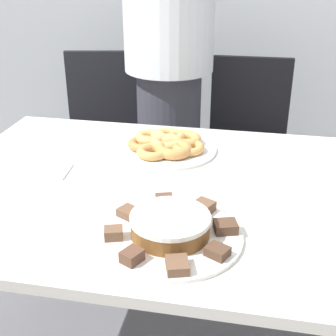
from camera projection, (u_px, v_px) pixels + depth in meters
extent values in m
cube|color=silver|center=(177.00, 191.00, 1.39)|extent=(1.46, 0.99, 0.03)
cylinder|color=silver|center=(43.00, 203.00, 2.05)|extent=(0.06, 0.06, 0.69)
cylinder|color=#383842|center=(169.00, 158.00, 2.27)|extent=(0.29, 0.29, 0.86)
cylinder|color=black|center=(107.00, 215.00, 2.60)|extent=(0.44, 0.44, 0.01)
cylinder|color=#262626|center=(105.00, 182.00, 2.51)|extent=(0.06, 0.06, 0.40)
cube|color=black|center=(103.00, 145.00, 2.41)|extent=(0.52, 0.52, 0.04)
cube|color=black|center=(105.00, 90.00, 2.50)|extent=(0.39, 0.11, 0.42)
cylinder|color=black|center=(240.00, 229.00, 2.47)|extent=(0.44, 0.44, 0.01)
cylinder|color=#262626|center=(243.00, 195.00, 2.38)|extent=(0.06, 0.06, 0.40)
cube|color=black|center=(246.00, 156.00, 2.29)|extent=(0.45, 0.45, 0.04)
cube|color=black|center=(250.00, 98.00, 2.37)|extent=(0.40, 0.04, 0.42)
cylinder|color=white|center=(170.00, 236.00, 1.14)|extent=(0.35, 0.35, 0.01)
cylinder|color=white|center=(166.00, 149.00, 1.63)|extent=(0.35, 0.35, 0.01)
cylinder|color=brown|center=(170.00, 227.00, 1.13)|extent=(0.19, 0.19, 0.04)
cylinder|color=white|center=(170.00, 218.00, 1.12)|extent=(0.20, 0.20, 0.01)
cube|color=brown|center=(177.00, 265.00, 1.01)|extent=(0.06, 0.07, 0.02)
cube|color=#513828|center=(217.00, 251.00, 1.06)|extent=(0.06, 0.06, 0.02)
cube|color=#513828|center=(226.00, 227.00, 1.15)|extent=(0.07, 0.06, 0.03)
cube|color=brown|center=(203.00, 207.00, 1.23)|extent=(0.07, 0.07, 0.03)
cube|color=brown|center=(164.00, 202.00, 1.26)|extent=(0.06, 0.06, 0.03)
cube|color=brown|center=(129.00, 212.00, 1.21)|extent=(0.07, 0.06, 0.02)
cube|color=brown|center=(114.00, 233.00, 1.12)|extent=(0.05, 0.05, 0.03)
cube|color=brown|center=(132.00, 256.00, 1.04)|extent=(0.06, 0.06, 0.03)
torus|color=#E5AD66|center=(166.00, 143.00, 1.62)|extent=(0.11, 0.11, 0.04)
torus|color=tan|center=(183.00, 139.00, 1.65)|extent=(0.13, 0.13, 0.03)
torus|color=#E5AD66|center=(168.00, 136.00, 1.68)|extent=(0.12, 0.12, 0.03)
torus|color=#E5AD66|center=(150.00, 138.00, 1.66)|extent=(0.12, 0.12, 0.04)
torus|color=#C68447|center=(144.00, 144.00, 1.62)|extent=(0.11, 0.11, 0.03)
torus|color=tan|center=(153.00, 152.00, 1.55)|extent=(0.11, 0.11, 0.03)
torus|color=#D18E4C|center=(174.00, 149.00, 1.56)|extent=(0.13, 0.13, 0.04)
torus|color=tan|center=(188.00, 148.00, 1.59)|extent=(0.11, 0.11, 0.03)
cube|color=white|center=(47.00, 171.00, 1.47)|extent=(0.15, 0.12, 0.01)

